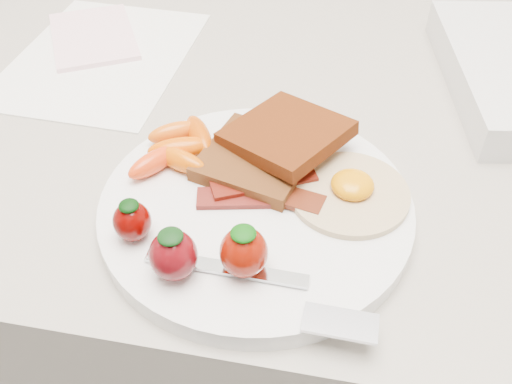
# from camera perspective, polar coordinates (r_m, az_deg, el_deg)

# --- Properties ---
(counter) EXTENTS (2.00, 0.60, 0.90)m
(counter) POSITION_cam_1_polar(r_m,az_deg,el_deg) (0.96, 1.76, -14.40)
(counter) COLOR gray
(counter) RESTS_ON ground
(plate) EXTENTS (0.27, 0.27, 0.02)m
(plate) POSITION_cam_1_polar(r_m,az_deg,el_deg) (0.50, 0.00, -1.58)
(plate) COLOR white
(plate) RESTS_ON counter
(toast_lower) EXTENTS (0.11, 0.11, 0.01)m
(toast_lower) POSITION_cam_1_polar(r_m,az_deg,el_deg) (0.52, 0.07, 3.32)
(toast_lower) COLOR #351406
(toast_lower) RESTS_ON plate
(toast_upper) EXTENTS (0.13, 0.13, 0.02)m
(toast_upper) POSITION_cam_1_polar(r_m,az_deg,el_deg) (0.53, 3.05, 5.84)
(toast_upper) COLOR black
(toast_upper) RESTS_ON toast_lower
(fried_egg) EXTENTS (0.12, 0.12, 0.02)m
(fried_egg) POSITION_cam_1_polar(r_m,az_deg,el_deg) (0.50, 9.37, 0.13)
(fried_egg) COLOR silver
(fried_egg) RESTS_ON plate
(bacon_strips) EXTENTS (0.11, 0.07, 0.01)m
(bacon_strips) POSITION_cam_1_polar(r_m,az_deg,el_deg) (0.49, 0.62, 0.17)
(bacon_strips) COLOR #3C0602
(bacon_strips) RESTS_ON plate
(baby_carrots) EXTENTS (0.08, 0.10, 0.02)m
(baby_carrots) POSITION_cam_1_polar(r_m,az_deg,el_deg) (0.53, -7.74, 4.48)
(baby_carrots) COLOR #DD5200
(baby_carrots) RESTS_ON plate
(strawberries) EXTENTS (0.13, 0.06, 0.04)m
(strawberries) POSITION_cam_1_polar(r_m,az_deg,el_deg) (0.43, -6.58, -5.31)
(strawberries) COLOR #500200
(strawberries) RESTS_ON plate
(fork) EXTENTS (0.18, 0.05, 0.00)m
(fork) POSITION_cam_1_polar(r_m,az_deg,el_deg) (0.42, 1.98, -9.96)
(fork) COLOR silver
(fork) RESTS_ON plate
(paper_sheet) EXTENTS (0.21, 0.27, 0.00)m
(paper_sheet) POSITION_cam_1_polar(r_m,az_deg,el_deg) (0.74, -15.19, 12.90)
(paper_sheet) COLOR white
(paper_sheet) RESTS_ON counter
(notepad) EXTENTS (0.16, 0.17, 0.01)m
(notepad) POSITION_cam_1_polar(r_m,az_deg,el_deg) (0.78, -15.98, 14.76)
(notepad) COLOR #FDCBD9
(notepad) RESTS_ON paper_sheet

